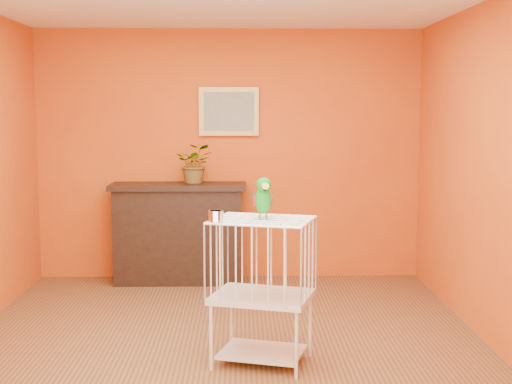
{
  "coord_description": "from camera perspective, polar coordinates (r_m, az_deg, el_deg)",
  "views": [
    {
      "loc": [
        0.13,
        -5.21,
        1.77
      ],
      "look_at": [
        0.23,
        -0.36,
        1.21
      ],
      "focal_mm": 50.0,
      "sensor_mm": 36.0,
      "label": 1
    }
  ],
  "objects": [
    {
      "name": "ground",
      "position": [
        5.5,
        -2.52,
        -12.16
      ],
      "size": [
        4.5,
        4.5,
        0.0
      ],
      "primitive_type": "plane",
      "color": "brown",
      "rests_on": "ground"
    },
    {
      "name": "potted_plant",
      "position": [
        7.29,
        -4.87,
        1.93
      ],
      "size": [
        0.39,
        0.43,
        0.32
      ],
      "primitive_type": "imported",
      "rotation": [
        0.0,
        0.0,
        -0.07
      ],
      "color": "#26722D",
      "rests_on": "console_cabinet"
    },
    {
      "name": "birdcage",
      "position": [
        4.98,
        0.48,
        -7.78
      ],
      "size": [
        0.78,
        0.68,
        1.02
      ],
      "rotation": [
        0.0,
        0.0,
        -0.29
      ],
      "color": "silver",
      "rests_on": "ground"
    },
    {
      "name": "feed_cup",
      "position": [
        4.77,
        -3.24,
        -1.92
      ],
      "size": [
        0.1,
        0.1,
        0.07
      ],
      "primitive_type": "cylinder",
      "color": "silver",
      "rests_on": "birdcage"
    },
    {
      "name": "framed_picture",
      "position": [
        7.43,
        -2.19,
        6.45
      ],
      "size": [
        0.62,
        0.04,
        0.5
      ],
      "color": "#A77A3B",
      "rests_on": "room_shell"
    },
    {
      "name": "console_cabinet",
      "position": [
        7.36,
        -6.22,
        -3.28
      ],
      "size": [
        1.37,
        0.49,
        1.02
      ],
      "color": "black",
      "rests_on": "ground"
    },
    {
      "name": "room_shell",
      "position": [
        5.21,
        -2.61,
        4.57
      ],
      "size": [
        4.5,
        4.5,
        4.5
      ],
      "color": "#CC5613",
      "rests_on": "ground"
    },
    {
      "name": "parrot",
      "position": [
        4.88,
        0.58,
        -0.45
      ],
      "size": [
        0.15,
        0.26,
        0.29
      ],
      "rotation": [
        0.0,
        0.0,
        0.12
      ],
      "color": "#59544C",
      "rests_on": "birdcage"
    }
  ]
}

